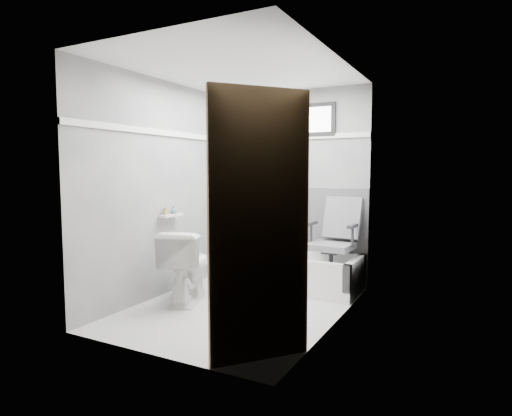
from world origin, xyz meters
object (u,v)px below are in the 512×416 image
Objects in this scene: toilet at (187,266)px; door at (273,234)px; office_chair at (331,240)px; bathtub at (296,271)px; soap_bottle_b at (174,210)px; soap_bottle_a at (166,210)px.

toilet is 0.39× the size of door.
office_chair is 2.32m from door.
office_chair reaches higher than bathtub.
soap_bottle_b is at bearing -50.57° from toilet.
bathtub is 1.61m from soap_bottle_b.
soap_bottle_a is at bearing -28.98° from toilet.
door reaches higher than toilet.
toilet is 0.67m from soap_bottle_a.
soap_bottle_b is at bearing 90.00° from soap_bottle_a.
bathtub is at bearing 34.54° from soap_bottle_b.
door is (0.33, -2.26, 0.39)m from office_chair.
door is 17.24× the size of soap_bottle_a.
soap_bottle_a is at bearing 146.63° from door.
door is at bearing -71.25° from bathtub.
soap_bottle_a is 1.21× the size of soap_bottle_b.
office_chair is at bearing 32.09° from soap_bottle_a.
soap_bottle_a is 0.14m from soap_bottle_b.
toilet is at bearing -137.71° from office_chair.
office_chair reaches higher than soap_bottle_b.
soap_bottle_a is (-0.32, 0.06, 0.58)m from toilet.
toilet is 8.15× the size of soap_bottle_b.
soap_bottle_a reaches higher than toilet.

